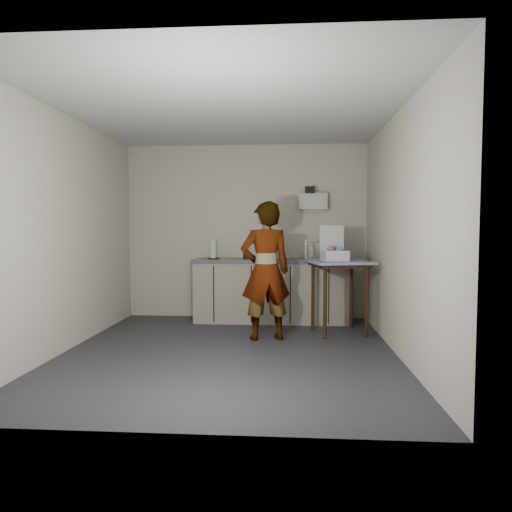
# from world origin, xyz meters

# --- Properties ---
(ground) EXTENTS (4.00, 4.00, 0.00)m
(ground) POSITION_xyz_m (0.00, 0.00, 0.00)
(ground) COLOR #2E2D33
(ground) RESTS_ON ground
(wall_back) EXTENTS (3.60, 0.02, 2.60)m
(wall_back) POSITION_xyz_m (0.00, 1.99, 1.30)
(wall_back) COLOR beige
(wall_back) RESTS_ON ground
(wall_right) EXTENTS (0.02, 4.00, 2.60)m
(wall_right) POSITION_xyz_m (1.79, 0.00, 1.30)
(wall_right) COLOR beige
(wall_right) RESTS_ON ground
(wall_left) EXTENTS (0.02, 4.00, 2.60)m
(wall_left) POSITION_xyz_m (-1.79, 0.00, 1.30)
(wall_left) COLOR beige
(wall_left) RESTS_ON ground
(ceiling) EXTENTS (3.60, 4.00, 0.01)m
(ceiling) POSITION_xyz_m (0.00, 0.00, 2.60)
(ceiling) COLOR silver
(ceiling) RESTS_ON wall_back
(kitchen_counter) EXTENTS (2.24, 0.62, 0.91)m
(kitchen_counter) POSITION_xyz_m (0.40, 1.70, 0.43)
(kitchen_counter) COLOR black
(kitchen_counter) RESTS_ON ground
(wall_shelf) EXTENTS (0.42, 0.18, 0.37)m
(wall_shelf) POSITION_xyz_m (1.00, 1.92, 1.75)
(wall_shelf) COLOR white
(wall_shelf) RESTS_ON ground
(side_table) EXTENTS (0.87, 0.87, 0.94)m
(side_table) POSITION_xyz_m (1.29, 0.99, 0.82)
(side_table) COLOR #3B1B0D
(side_table) RESTS_ON ground
(standing_man) EXTENTS (0.70, 0.56, 1.67)m
(standing_man) POSITION_xyz_m (0.37, 0.61, 0.84)
(standing_man) COLOR #B2A593
(standing_man) RESTS_ON ground
(soap_bottle) EXTENTS (0.16, 0.17, 0.33)m
(soap_bottle) POSITION_xyz_m (0.24, 1.62, 1.07)
(soap_bottle) COLOR black
(soap_bottle) RESTS_ON kitchen_counter
(soda_can) EXTENTS (0.06, 0.06, 0.12)m
(soda_can) POSITION_xyz_m (0.29, 1.75, 0.97)
(soda_can) COLOR red
(soda_can) RESTS_ON kitchen_counter
(dark_bottle) EXTENTS (0.06, 0.06, 0.21)m
(dark_bottle) POSITION_xyz_m (0.02, 1.67, 1.02)
(dark_bottle) COLOR black
(dark_bottle) RESTS_ON kitchen_counter
(paper_towel) EXTENTS (0.15, 0.15, 0.27)m
(paper_towel) POSITION_xyz_m (-0.44, 1.63, 1.04)
(paper_towel) COLOR black
(paper_towel) RESTS_ON kitchen_counter
(dish_rack) EXTENTS (0.39, 0.29, 0.28)m
(dish_rack) POSITION_xyz_m (1.06, 1.67, 0.97)
(dish_rack) COLOR silver
(dish_rack) RESTS_ON kitchen_counter
(bakery_box) EXTENTS (0.36, 0.37, 0.45)m
(bakery_box) POSITION_xyz_m (1.23, 1.01, 1.04)
(bakery_box) COLOR white
(bakery_box) RESTS_ON side_table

